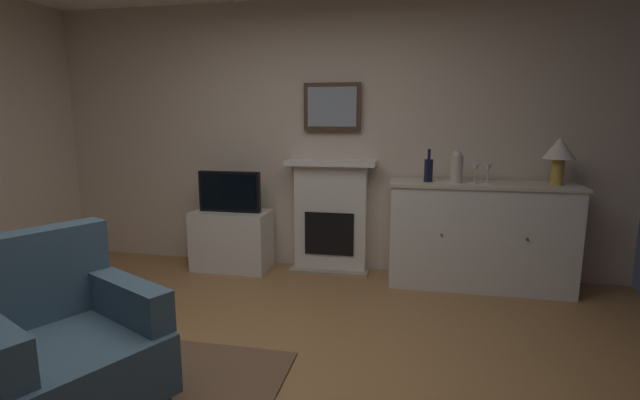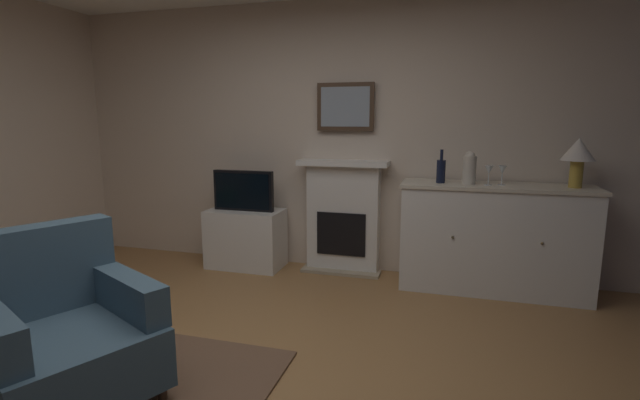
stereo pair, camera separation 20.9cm
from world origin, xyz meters
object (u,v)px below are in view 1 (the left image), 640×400
(wine_glass_center, at_px, (488,169))
(tv_set, at_px, (229,192))
(vase_decorative, at_px, (456,167))
(sideboard_cabinet, at_px, (479,235))
(armchair, at_px, (60,342))
(framed_picture, at_px, (332,107))
(table_lamp, at_px, (559,152))
(fireplace_unit, at_px, (331,216))
(wine_glass_left, at_px, (475,169))
(wine_bottle, at_px, (428,170))
(tv_cabinet, at_px, (232,240))

(wine_glass_center, height_order, tv_set, wine_glass_center)
(vase_decorative, height_order, tv_set, vase_decorative)
(sideboard_cabinet, relative_size, armchair, 1.49)
(framed_picture, bearing_deg, wine_glass_center, -9.31)
(table_lamp, relative_size, tv_set, 0.65)
(framed_picture, relative_size, tv_set, 0.89)
(fireplace_unit, distance_m, wine_glass_left, 1.42)
(armchair, bearing_deg, wine_bottle, 51.09)
(fireplace_unit, distance_m, sideboard_cabinet, 1.39)
(table_lamp, bearing_deg, tv_set, -179.84)
(tv_cabinet, xyz_separation_m, tv_set, (-0.00, -0.02, 0.49))
(table_lamp, bearing_deg, wine_glass_left, -175.64)
(framed_picture, relative_size, vase_decorative, 1.96)
(table_lamp, bearing_deg, tv_cabinet, 179.71)
(wine_glass_left, bearing_deg, vase_decorative, 179.69)
(sideboard_cabinet, bearing_deg, wine_glass_center, -14.72)
(wine_bottle, xyz_separation_m, wine_glass_center, (0.50, 0.01, 0.01))
(wine_bottle, bearing_deg, wine_glass_left, -4.27)
(tv_cabinet, relative_size, armchair, 0.71)
(wine_glass_center, relative_size, vase_decorative, 0.59)
(wine_glass_left, bearing_deg, wine_bottle, 175.73)
(vase_decorative, bearing_deg, tv_set, 178.87)
(sideboard_cabinet, relative_size, vase_decorative, 5.63)
(framed_picture, relative_size, wine_bottle, 1.90)
(table_lamp, relative_size, vase_decorative, 1.42)
(sideboard_cabinet, xyz_separation_m, tv_cabinet, (-2.35, 0.02, -0.18))
(table_lamp, distance_m, wine_bottle, 1.07)
(table_lamp, xyz_separation_m, wine_bottle, (-1.06, -0.02, -0.17))
(wine_glass_center, bearing_deg, framed_picture, 170.69)
(wine_glass_left, xyz_separation_m, wine_glass_center, (0.11, 0.04, 0.00))
(fireplace_unit, bearing_deg, vase_decorative, -11.24)
(wine_glass_center, height_order, vase_decorative, vase_decorative)
(wine_glass_center, height_order, tv_cabinet, wine_glass_center)
(framed_picture, xyz_separation_m, table_lamp, (1.97, -0.22, -0.38))
(table_lamp, xyz_separation_m, vase_decorative, (-0.82, -0.05, -0.14))
(fireplace_unit, relative_size, wine_glass_left, 6.67)
(fireplace_unit, distance_m, wine_glass_center, 1.51)
(framed_picture, height_order, table_lamp, framed_picture)
(tv_set, bearing_deg, table_lamp, 0.16)
(table_lamp, bearing_deg, framed_picture, 173.54)
(sideboard_cabinet, height_order, tv_cabinet, sideboard_cabinet)
(framed_picture, xyz_separation_m, armchair, (-0.93, -2.53, -1.22))
(sideboard_cabinet, bearing_deg, framed_picture, 170.82)
(wine_bottle, bearing_deg, framed_picture, 164.98)
(sideboard_cabinet, relative_size, wine_glass_left, 9.59)
(tv_set, bearing_deg, sideboard_cabinet, 0.20)
(wine_bottle, relative_size, armchair, 0.27)
(vase_decorative, distance_m, armchair, 3.15)
(fireplace_unit, distance_m, wine_bottle, 1.06)
(fireplace_unit, distance_m, armchair, 2.66)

